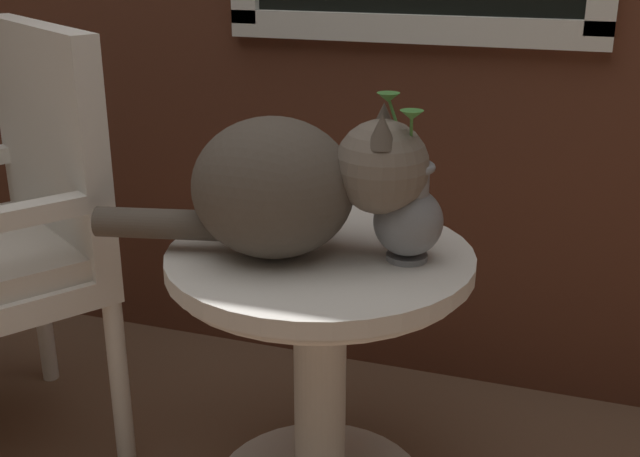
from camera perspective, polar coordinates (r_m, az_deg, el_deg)
wicker_side_table at (r=1.70m, az=0.00°, el=-7.52°), size 0.63×0.63×0.60m
cat at (r=1.55m, az=-2.12°, el=3.17°), size 0.66×0.34×0.30m
pewter_vase_with_ivy at (r=1.56m, az=6.33°, el=1.10°), size 0.14×0.14×0.33m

